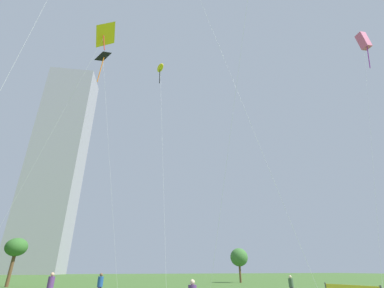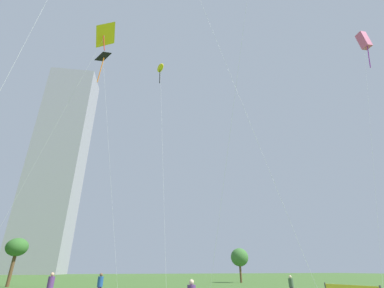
{
  "view_description": "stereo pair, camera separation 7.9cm",
  "coord_description": "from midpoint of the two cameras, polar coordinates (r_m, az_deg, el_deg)",
  "views": [
    {
      "loc": [
        -6.51,
        -13.63,
        2.0
      ],
      "look_at": [
        1.16,
        10.54,
        13.75
      ],
      "focal_mm": 25.4,
      "sensor_mm": 36.0,
      "label": 1
    },
    {
      "loc": [
        -6.43,
        -13.66,
        2.0
      ],
      "look_at": [
        1.16,
        10.54,
        13.75
      ],
      "focal_mm": 25.4,
      "sensor_mm": 36.0,
      "label": 2
    }
  ],
  "objects": [
    {
      "name": "person_standing_1",
      "position": [
        23.22,
        -18.85,
        -26.11
      ],
      "size": [
        0.39,
        0.39,
        1.77
      ],
      "rotation": [
        0.0,
        0.0,
        3.98
      ],
      "color": "#593372",
      "rests_on": "ground"
    },
    {
      "name": "person_standing_2",
      "position": [
        22.02,
        -27.72,
        -24.81
      ],
      "size": [
        0.41,
        0.41,
        1.83
      ],
      "rotation": [
        0.0,
        0.0,
        2.66
      ],
      "color": "maroon",
      "rests_on": "ground"
    },
    {
      "name": "person_standing_3",
      "position": [
        24.29,
        20.02,
        -26.08
      ],
      "size": [
        0.36,
        0.36,
        1.6
      ],
      "rotation": [
        0.0,
        0.0,
        4.95
      ],
      "color": "#593372",
      "rests_on": "ground"
    },
    {
      "name": "kite_flying_1",
      "position": [
        37.12,
        -6.75,
        15.53
      ],
      "size": [
        1.12,
        6.97,
        27.0
      ],
      "color": "silver",
      "rests_on": "ground"
    },
    {
      "name": "kite_flying_2",
      "position": [
        41.34,
        32.3,
        17.74
      ],
      "size": [
        8.07,
        0.93,
        28.66
      ],
      "color": "silver",
      "rests_on": "ground"
    },
    {
      "name": "kite_flying_7",
      "position": [
        35.1,
        -18.35,
        16.42
      ],
      "size": [
        5.23,
        1.24,
        25.58
      ],
      "color": "silver",
      "rests_on": "ground"
    },
    {
      "name": "kite_flying_8",
      "position": [
        33.23,
        -17.92,
        20.82
      ],
      "size": [
        8.35,
        5.05,
        26.31
      ],
      "color": "silver",
      "rests_on": "ground"
    },
    {
      "name": "park_tree_0",
      "position": [
        44.86,
        -33.03,
        -17.82
      ],
      "size": [
        2.72,
        2.72,
        5.84
      ],
      "color": "brown",
      "rests_on": "ground"
    },
    {
      "name": "park_tree_2",
      "position": [
        51.25,
        9.81,
        -22.42
      ],
      "size": [
        2.97,
        2.97,
        5.37
      ],
      "color": "brown",
      "rests_on": "ground"
    },
    {
      "name": "distant_highrise_0",
      "position": [
        155.36,
        -26.43,
        -3.22
      ],
      "size": [
        25.97,
        21.18,
        104.9
      ],
      "primitive_type": "cube",
      "rotation": [
        0.0,
        0.0,
        -0.17
      ],
      "color": "#939399",
      "rests_on": "ground"
    }
  ]
}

